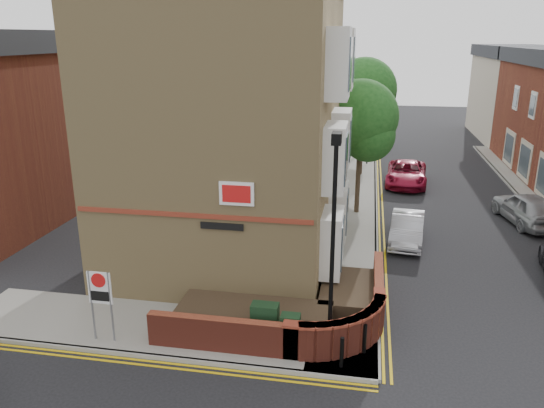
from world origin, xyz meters
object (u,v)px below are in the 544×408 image
(utility_cabinet_large, at_px, (265,323))
(silver_car_near, at_px, (407,228))
(zone_sign, at_px, (100,293))
(lamppost, at_px, (333,245))

(utility_cabinet_large, xyz_separation_m, silver_car_near, (4.60, 9.14, -0.07))
(utility_cabinet_large, relative_size, zone_sign, 0.55)
(zone_sign, xyz_separation_m, silver_car_near, (9.30, 9.94, -1.00))
(utility_cabinet_large, distance_m, zone_sign, 4.86)
(lamppost, xyz_separation_m, utility_cabinet_large, (-1.90, 0.10, -2.62))
(zone_sign, bearing_deg, utility_cabinet_large, 9.69)
(lamppost, xyz_separation_m, zone_sign, (-6.60, -0.70, -1.70))
(lamppost, height_order, silver_car_near, lamppost)
(lamppost, bearing_deg, silver_car_near, 73.72)
(silver_car_near, bearing_deg, lamppost, -100.48)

